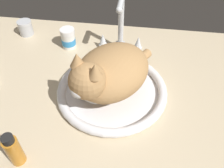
{
  "coord_description": "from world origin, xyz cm",
  "views": [
    {
      "loc": [
        12.41,
        -55.3,
        60.37
      ],
      "look_at": [
        5.28,
        -3.59,
        7.0
      ],
      "focal_mm": 38.61,
      "sensor_mm": 36.0,
      "label": 1
    }
  ],
  "objects_px": {
    "amber_bottle": "(14,150)",
    "cat": "(108,73)",
    "sink_basin": "(112,90)",
    "pill_bottle": "(68,39)",
    "metal_jar": "(26,28)",
    "faucet": "(121,32)"
  },
  "relations": [
    {
      "from": "sink_basin",
      "to": "metal_jar",
      "type": "height_order",
      "value": "metal_jar"
    },
    {
      "from": "amber_bottle",
      "to": "cat",
      "type": "bearing_deg",
      "value": 51.96
    },
    {
      "from": "cat",
      "to": "pill_bottle",
      "type": "xyz_separation_m",
      "value": [
        -0.19,
        0.24,
        -0.06
      ]
    },
    {
      "from": "sink_basin",
      "to": "amber_bottle",
      "type": "relative_size",
      "value": 3.27
    },
    {
      "from": "pill_bottle",
      "to": "faucet",
      "type": "bearing_deg",
      "value": 1.94
    },
    {
      "from": "sink_basin",
      "to": "pill_bottle",
      "type": "distance_m",
      "value": 0.3
    },
    {
      "from": "faucet",
      "to": "cat",
      "type": "xyz_separation_m",
      "value": [
        -0.01,
        -0.24,
        0.02
      ]
    },
    {
      "from": "pill_bottle",
      "to": "metal_jar",
      "type": "relative_size",
      "value": 1.32
    },
    {
      "from": "faucet",
      "to": "amber_bottle",
      "type": "xyz_separation_m",
      "value": [
        -0.2,
        -0.49,
        -0.03
      ]
    },
    {
      "from": "cat",
      "to": "pill_bottle",
      "type": "height_order",
      "value": "cat"
    },
    {
      "from": "faucet",
      "to": "metal_jar",
      "type": "xyz_separation_m",
      "value": [
        -0.4,
        0.05,
        -0.05
      ]
    },
    {
      "from": "metal_jar",
      "to": "amber_bottle",
      "type": "relative_size",
      "value": 0.56
    },
    {
      "from": "metal_jar",
      "to": "pill_bottle",
      "type": "bearing_deg",
      "value": -17.14
    },
    {
      "from": "cat",
      "to": "amber_bottle",
      "type": "bearing_deg",
      "value": -128.04
    },
    {
      "from": "metal_jar",
      "to": "cat",
      "type": "bearing_deg",
      "value": -37.55
    },
    {
      "from": "pill_bottle",
      "to": "sink_basin",
      "type": "bearing_deg",
      "value": -47.88
    },
    {
      "from": "sink_basin",
      "to": "pill_bottle",
      "type": "relative_size",
      "value": 4.43
    },
    {
      "from": "sink_basin",
      "to": "cat",
      "type": "bearing_deg",
      "value": -122.2
    },
    {
      "from": "sink_basin",
      "to": "cat",
      "type": "relative_size",
      "value": 1.05
    },
    {
      "from": "cat",
      "to": "amber_bottle",
      "type": "xyz_separation_m",
      "value": [
        -0.19,
        -0.25,
        -0.05
      ]
    },
    {
      "from": "sink_basin",
      "to": "amber_bottle",
      "type": "xyz_separation_m",
      "value": [
        -0.2,
        -0.26,
        0.04
      ]
    },
    {
      "from": "pill_bottle",
      "to": "metal_jar",
      "type": "bearing_deg",
      "value": 162.86
    }
  ]
}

